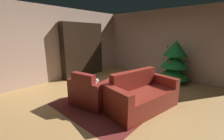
{
  "coord_description": "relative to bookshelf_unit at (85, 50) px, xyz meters",
  "views": [
    {
      "loc": [
        2.49,
        -2.87,
        1.75
      ],
      "look_at": [
        -0.21,
        0.15,
        0.74
      ],
      "focal_mm": 23.66,
      "sensor_mm": 36.0,
      "label": 1
    }
  ],
  "objects": [
    {
      "name": "bottle_on_table",
      "position": [
        2.53,
        -1.13,
        -0.53
      ],
      "size": [
        0.07,
        0.07,
        0.24
      ],
      "color": "navy",
      "rests_on": "coffee_table"
    },
    {
      "name": "book_stack_on_table",
      "position": [
        2.74,
        -1.09,
        -0.58
      ],
      "size": [
        0.23,
        0.19,
        0.09
      ],
      "color": "#CDC850",
      "rests_on": "coffee_table"
    },
    {
      "name": "armchair_red",
      "position": [
        2.28,
        -1.67,
        -0.75
      ],
      "size": [
        1.06,
        0.84,
        0.86
      ],
      "color": "maroon",
      "rests_on": "ground"
    },
    {
      "name": "couch_red",
      "position": [
        3.34,
        -1.0,
        -0.75
      ],
      "size": [
        1.11,
        1.85,
        0.88
      ],
      "color": "maroon",
      "rests_on": "ground"
    },
    {
      "name": "area_rug",
      "position": [
        2.57,
        -1.15,
        -1.06
      ],
      "size": [
        2.25,
        2.53,
        0.01
      ],
      "primitive_type": "cube",
      "color": "maroon",
      "rests_on": "ground"
    },
    {
      "name": "bookshelf_unit",
      "position": [
        0.0,
        0.0,
        0.0
      ],
      "size": [
        0.32,
        1.87,
        2.17
      ],
      "color": "black",
      "rests_on": "ground"
    },
    {
      "name": "coffee_table",
      "position": [
        2.73,
        -1.08,
        -0.67
      ],
      "size": [
        0.76,
        0.76,
        0.43
      ],
      "color": "black",
      "rests_on": "ground"
    },
    {
      "name": "decorated_tree",
      "position": [
        3.19,
        1.45,
        -0.28
      ],
      "size": [
        1.05,
        1.05,
        1.52
      ],
      "color": "brown",
      "rests_on": "ground"
    },
    {
      "name": "wall_back",
      "position": [
        2.48,
        2.05,
        0.28
      ],
      "size": [
        5.49,
        0.06,
        2.69
      ],
      "primitive_type": "cube",
      "color": "tan",
      "rests_on": "ground"
    },
    {
      "name": "ground_plane",
      "position": [
        2.48,
        -1.0,
        -1.06
      ],
      "size": [
        7.25,
        7.25,
        0.0
      ],
      "primitive_type": "plane",
      "color": "#AE824A"
    },
    {
      "name": "wall_left",
      "position": [
        -0.24,
        -1.0,
        0.28
      ],
      "size": [
        0.06,
        6.16,
        2.69
      ],
      "primitive_type": "cube",
      "color": "tan",
      "rests_on": "ground"
    }
  ]
}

